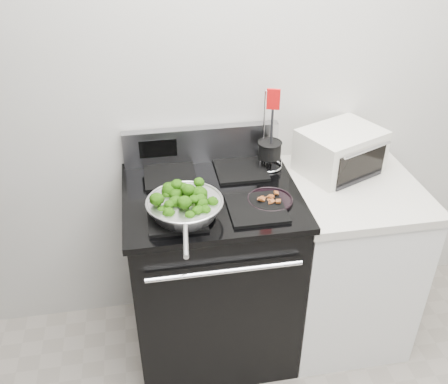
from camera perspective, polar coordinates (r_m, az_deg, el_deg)
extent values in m
cube|color=beige|center=(2.42, 4.36, 12.95)|extent=(4.00, 0.02, 2.70)
cube|color=black|center=(2.53, -1.33, -9.47)|extent=(0.76, 0.66, 0.92)
cube|color=black|center=(2.24, -1.48, -0.41)|extent=(0.79, 0.69, 0.03)
cube|color=#99999E|center=(2.46, -2.59, 5.46)|extent=(0.76, 0.05, 0.18)
cube|color=black|center=(2.08, -5.42, -2.85)|extent=(0.24, 0.24, 0.01)
cube|color=black|center=(2.12, 3.76, -1.94)|extent=(0.24, 0.24, 0.01)
cube|color=black|center=(2.36, -6.19, 1.85)|extent=(0.24, 0.24, 0.01)
cube|color=black|center=(2.40, 1.92, 2.57)|extent=(0.24, 0.24, 0.01)
cube|color=white|center=(2.71, 13.30, -7.87)|extent=(0.60, 0.66, 0.88)
cube|color=beige|center=(2.44, 14.63, 0.41)|extent=(0.62, 0.68, 0.04)
torus|color=silver|center=(2.04, -4.52, -1.08)|extent=(0.32, 0.32, 0.01)
cylinder|color=silver|center=(1.84, -4.39, -5.53)|extent=(0.04, 0.19, 0.02)
cylinder|color=black|center=(2.19, 5.27, -0.97)|extent=(0.20, 0.20, 0.01)
cylinder|color=black|center=(2.40, 5.23, 4.82)|extent=(0.11, 0.11, 0.08)
cylinder|color=black|center=(2.36, 5.34, 6.80)|extent=(0.02, 0.02, 0.24)
cube|color=red|center=(2.29, 5.56, 10.64)|extent=(0.06, 0.03, 0.10)
cube|color=white|center=(2.48, 13.12, 4.61)|extent=(0.45, 0.40, 0.21)
cube|color=black|center=(2.37, 14.32, 2.78)|extent=(0.28, 0.13, 0.15)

